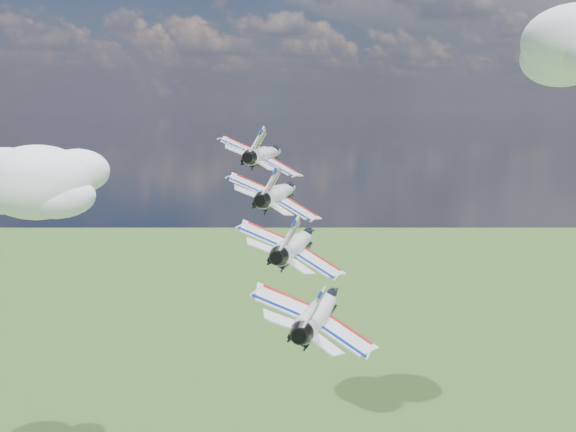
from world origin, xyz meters
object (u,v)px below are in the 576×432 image
Objects in this scene: jet_2 at (297,243)px; jet_0 at (266,154)px; jet_1 at (280,193)px; jet_3 at (321,309)px.

jet_0 is at bearing 114.73° from jet_2.
jet_0 is 11.30m from jet_1.
jet_1 is at bearing 114.73° from jet_3.
jet_1 is (8.01, -7.09, -3.63)m from jet_0.
jet_0 reaches higher than jet_1.
jet_3 is (24.03, -21.27, -10.89)m from jet_0.
jet_1 is at bearing -65.27° from jet_0.
jet_1 is 11.30m from jet_2.
jet_0 is 33.89m from jet_3.
jet_1 is at bearing 114.73° from jet_2.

